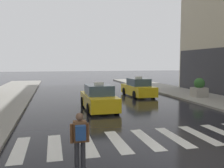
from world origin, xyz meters
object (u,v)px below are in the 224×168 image
Objects in this scene: taxi_lead at (99,98)px; pedestrian_with_backpack at (80,137)px; planter_mid_block at (199,88)px; taxi_second at (138,88)px.

taxi_lead is 2.77× the size of pedestrian_with_backpack.
pedestrian_with_backpack is at bearing -134.82° from planter_mid_block.
taxi_second is (4.67, 5.35, 0.00)m from taxi_lead.
taxi_lead is at bearing -131.13° from taxi_second.
taxi_second is 5.24m from planter_mid_block.
taxi_second reaches higher than planter_mid_block.
pedestrian_with_backpack is 1.03× the size of planter_mid_block.
pedestrian_with_backpack is (-2.18, -8.74, 0.25)m from taxi_lead.
planter_mid_block is (11.38, 11.45, -0.10)m from pedestrian_with_backpack.
taxi_second is 15.67m from pedestrian_with_backpack.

